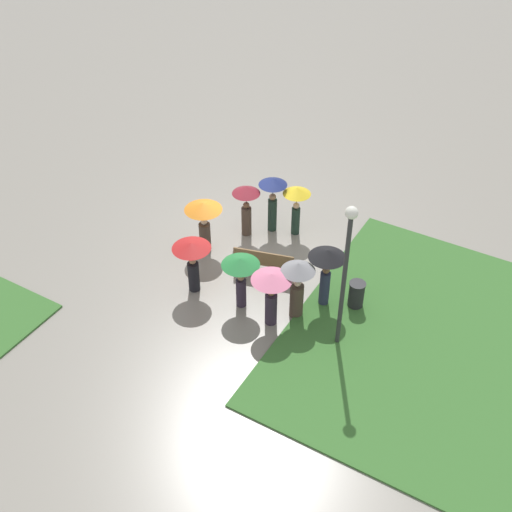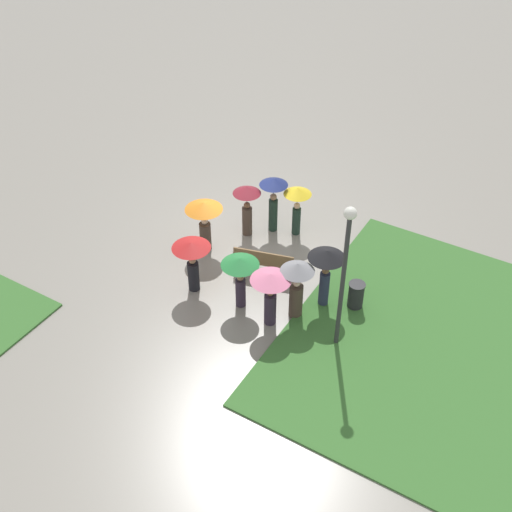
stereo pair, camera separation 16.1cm
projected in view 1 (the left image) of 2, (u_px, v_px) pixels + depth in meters
ground_plane at (241, 242)px, 21.11m from camera, size 90.00×90.00×0.00m
lawn_patch_near at (444, 348)px, 17.37m from camera, size 8.16×9.28×0.06m
park_bench at (264, 261)px, 19.58m from camera, size 1.93×0.90×0.90m
lamp_post at (346, 261)px, 15.77m from camera, size 0.32×0.32×4.49m
trash_bin at (356, 295)px, 18.43m from camera, size 0.49×0.49×0.88m
crowd_person_pink at (271, 287)px, 17.39m from camera, size 1.13×1.13×1.78m
crowd_person_yellow at (297, 200)px, 20.68m from camera, size 0.91×0.91×1.79m
crowd_person_grey at (298, 281)px, 17.64m from camera, size 0.96×0.96×1.90m
crowd_person_navy at (273, 193)px, 20.76m from camera, size 0.93×0.93×2.02m
crowd_person_black at (327, 263)px, 17.84m from camera, size 1.07×1.07×1.99m
crowd_person_maroon at (246, 201)px, 20.66m from camera, size 0.91×0.91×1.86m
crowd_person_red at (192, 256)px, 18.50m from camera, size 1.14×1.14×1.74m
crowd_person_green at (241, 269)px, 17.92m from camera, size 1.09×1.09×1.73m
crowd_person_orange at (204, 215)px, 20.00m from camera, size 1.20×1.20×1.79m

